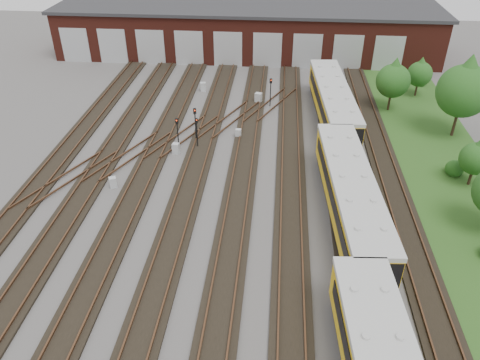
{
  "coord_description": "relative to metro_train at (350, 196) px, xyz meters",
  "views": [
    {
      "loc": [
        4.7,
        -24.43,
        20.76
      ],
      "look_at": [
        2.17,
        4.16,
        2.0
      ],
      "focal_mm": 35.0,
      "sensor_mm": 36.0,
      "label": 1
    }
  ],
  "objects": [
    {
      "name": "ground",
      "position": [
        -10.0,
        -2.71,
        -2.03
      ],
      "size": [
        120.0,
        120.0,
        0.0
      ],
      "primitive_type": "plane",
      "color": "#4D4A48",
      "rests_on": "ground"
    },
    {
      "name": "track_network",
      "position": [
        -10.17,
        -2.12,
        -1.92
      ],
      "size": [
        30.4,
        70.0,
        0.33
      ],
      "color": "black",
      "rests_on": "ground"
    },
    {
      "name": "maintenance_shed",
      "position": [
        -10.01,
        37.26,
        1.17
      ],
      "size": [
        51.0,
        12.5,
        6.35
      ],
      "color": "#511C14",
      "rests_on": "ground"
    },
    {
      "name": "grass_verge",
      "position": [
        9.0,
        7.29,
        -2.01
      ],
      "size": [
        8.0,
        55.0,
        0.05
      ],
      "primitive_type": "cube",
      "color": "#26521B",
      "rests_on": "ground"
    },
    {
      "name": "metro_train",
      "position": [
        0.0,
        0.0,
        0.0
      ],
      "size": [
        3.96,
        48.22,
        3.32
      ],
      "rotation": [
        0.0,
        0.0,
        0.07
      ],
      "color": "black",
      "rests_on": "ground"
    },
    {
      "name": "signal_mast_0",
      "position": [
        -12.38,
        9.49,
        -0.15
      ],
      "size": [
        0.26,
        0.25,
        2.94
      ],
      "rotation": [
        0.0,
        0.0,
        0.42
      ],
      "color": "black",
      "rests_on": "ground"
    },
    {
      "name": "signal_mast_1",
      "position": [
        -14.05,
        9.16,
        -0.08
      ],
      "size": [
        0.26,
        0.24,
        3.02
      ],
      "rotation": [
        0.0,
        0.0,
        0.02
      ],
      "color": "black",
      "rests_on": "ground"
    },
    {
      "name": "signal_mast_2",
      "position": [
        -12.73,
        10.78,
        0.08
      ],
      "size": [
        0.3,
        0.28,
        3.29
      ],
      "rotation": [
        0.0,
        0.0,
        0.27
      ],
      "color": "black",
      "rests_on": "ground"
    },
    {
      "name": "signal_mast_3",
      "position": [
        -6.17,
        19.23,
        -0.06
      ],
      "size": [
        0.28,
        0.26,
        3.08
      ],
      "rotation": [
        0.0,
        0.0,
        0.27
      ],
      "color": "black",
      "rests_on": "ground"
    },
    {
      "name": "relay_cabinet_0",
      "position": [
        -17.99,
        2.58,
        -1.58
      ],
      "size": [
        0.68,
        0.63,
        0.9
      ],
      "primitive_type": "cube",
      "rotation": [
        0.0,
        0.0,
        0.43
      ],
      "color": "#B2B6B8",
      "rests_on": "ground"
    },
    {
      "name": "relay_cabinet_1",
      "position": [
        -13.93,
        22.7,
        -1.51
      ],
      "size": [
        0.71,
        0.62,
        1.04
      ],
      "primitive_type": "cube",
      "rotation": [
        0.0,
        0.0,
        0.18
      ],
      "color": "#B2B6B8",
      "rests_on": "ground"
    },
    {
      "name": "relay_cabinet_2",
      "position": [
        -14.13,
        8.34,
        -1.54
      ],
      "size": [
        0.66,
        0.57,
        0.98
      ],
      "primitive_type": "cube",
      "rotation": [
        0.0,
        0.0,
        -0.15
      ],
      "color": "#B2B6B8",
      "rests_on": "ground"
    },
    {
      "name": "relay_cabinet_3",
      "position": [
        -8.9,
        11.8,
        -1.6
      ],
      "size": [
        0.55,
        0.47,
        0.86
      ],
      "primitive_type": "cube",
      "rotation": [
        0.0,
        0.0,
        -0.07
      ],
      "color": "#B2B6B8",
      "rests_on": "ground"
    },
    {
      "name": "relay_cabinet_4",
      "position": [
        -7.46,
        19.92,
        -1.46
      ],
      "size": [
        0.83,
        0.76,
        1.15
      ],
      "primitive_type": "cube",
      "rotation": [
        0.0,
        0.0,
        -0.31
      ],
      "color": "#B2B6B8",
      "rests_on": "ground"
    },
    {
      "name": "tree_0",
      "position": [
        6.23,
        19.31,
        1.62
      ],
      "size": [
        3.43,
        3.43,
        5.68
      ],
      "color": "#2F2115",
      "rests_on": "ground"
    },
    {
      "name": "tree_1",
      "position": [
        9.94,
        23.44,
        0.84
      ],
      "size": [
        2.7,
        2.7,
        4.47
      ],
      "color": "#2F2115",
      "rests_on": "ground"
    },
    {
      "name": "tree_2",
      "position": [
        11.24,
        13.94,
        3.06
      ],
      "size": [
        4.78,
        4.78,
        7.93
      ],
      "color": "#2F2115",
      "rests_on": "ground"
    },
    {
      "name": "tree_3",
      "position": [
        10.15,
        5.43,
        0.69
      ],
      "size": [
        2.56,
        2.56,
        4.23
      ],
      "color": "#2F2115",
      "rests_on": "ground"
    },
    {
      "name": "bush_1",
      "position": [
        9.4,
        6.94,
        -1.29
      ],
      "size": [
        1.48,
        1.48,
        1.48
      ],
      "primitive_type": "sphere",
      "color": "#194513",
      "rests_on": "ground"
    },
    {
      "name": "bush_2",
      "position": [
        11.21,
        26.64,
        -1.37
      ],
      "size": [
        1.32,
        1.32,
        1.32
      ],
      "primitive_type": "sphere",
      "color": "#194513",
      "rests_on": "ground"
    }
  ]
}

